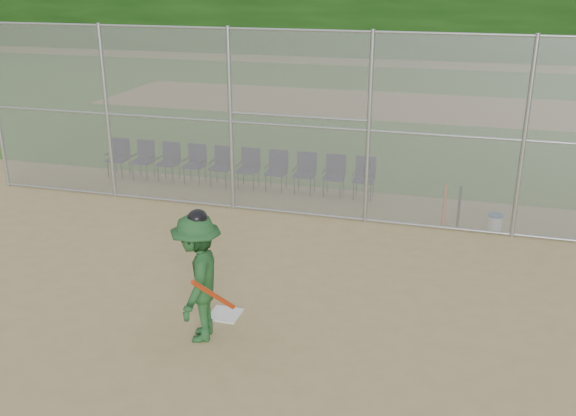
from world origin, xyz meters
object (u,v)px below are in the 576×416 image
(batter_at_plate, at_px, (198,277))
(water_cooler, at_px, (495,223))
(home_plate, at_px, (225,314))
(chair_0, at_px, (118,158))

(batter_at_plate, bearing_deg, water_cooler, 52.24)
(home_plate, relative_size, chair_0, 0.49)
(water_cooler, xyz_separation_m, chair_0, (-9.42, 1.32, 0.29))
(chair_0, bearing_deg, water_cooler, -8.00)
(home_plate, xyz_separation_m, batter_at_plate, (-0.11, -0.69, 0.95))
(home_plate, height_order, chair_0, chair_0)
(batter_at_plate, distance_m, chair_0, 8.55)
(home_plate, bearing_deg, chair_0, 131.21)
(batter_at_plate, bearing_deg, chair_0, 127.61)
(chair_0, bearing_deg, home_plate, -48.79)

